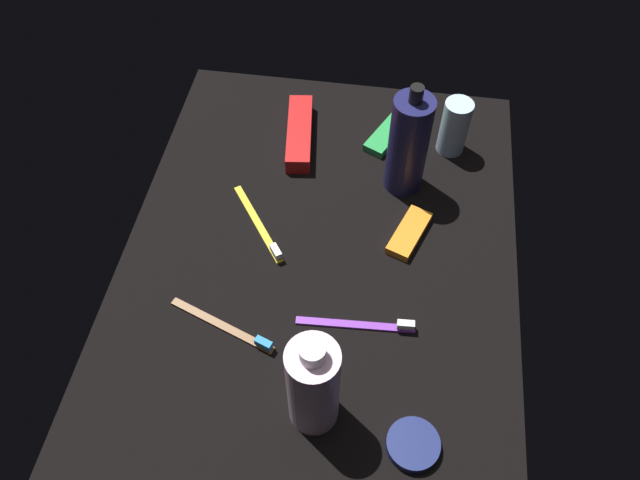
{
  "coord_description": "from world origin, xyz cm",
  "views": [
    {
      "loc": [
        56.88,
        8.52,
        82.34
      ],
      "look_at": [
        0.0,
        0.0,
        3.0
      ],
      "focal_mm": 34.29,
      "sensor_mm": 36.0,
      "label": 1
    }
  ],
  "objects_px": {
    "toothbrush_brown": "(228,327)",
    "toothpaste_box_red": "(299,133)",
    "lotion_bottle": "(408,145)",
    "snack_bar_orange": "(409,233)",
    "snack_bar_green": "(386,136)",
    "bodywash_bottle": "(313,386)",
    "deodorant_stick": "(454,127)",
    "toothbrush_purple": "(363,324)",
    "cream_tin_left": "(413,445)",
    "toothbrush_yellow": "(260,227)"
  },
  "relations": [
    {
      "from": "snack_bar_green",
      "to": "toothbrush_yellow",
      "type": "bearing_deg",
      "value": -12.1
    },
    {
      "from": "bodywash_bottle",
      "to": "cream_tin_left",
      "type": "distance_m",
      "value": 0.16
    },
    {
      "from": "deodorant_stick",
      "to": "toothbrush_brown",
      "type": "bearing_deg",
      "value": -36.62
    },
    {
      "from": "lotion_bottle",
      "to": "snack_bar_orange",
      "type": "xyz_separation_m",
      "value": [
        0.12,
        0.02,
        -0.09
      ]
    },
    {
      "from": "toothbrush_purple",
      "to": "toothbrush_brown",
      "type": "height_order",
      "value": "same"
    },
    {
      "from": "deodorant_stick",
      "to": "toothbrush_brown",
      "type": "xyz_separation_m",
      "value": [
        0.43,
        -0.32,
        -0.05
      ]
    },
    {
      "from": "deodorant_stick",
      "to": "cream_tin_left",
      "type": "xyz_separation_m",
      "value": [
        0.57,
        -0.04,
        -0.05
      ]
    },
    {
      "from": "toothbrush_brown",
      "to": "toothpaste_box_red",
      "type": "xyz_separation_m",
      "value": [
        -0.41,
        0.04,
        0.01
      ]
    },
    {
      "from": "deodorant_stick",
      "to": "toothpaste_box_red",
      "type": "xyz_separation_m",
      "value": [
        0.02,
        -0.28,
        -0.04
      ]
    },
    {
      "from": "deodorant_stick",
      "to": "snack_bar_green",
      "type": "bearing_deg",
      "value": -93.94
    },
    {
      "from": "toothbrush_brown",
      "to": "toothpaste_box_red",
      "type": "bearing_deg",
      "value": 174.56
    },
    {
      "from": "toothbrush_brown",
      "to": "toothbrush_purple",
      "type": "bearing_deg",
      "value": 100.04
    },
    {
      "from": "lotion_bottle",
      "to": "toothbrush_brown",
      "type": "distance_m",
      "value": 0.42
    },
    {
      "from": "lotion_bottle",
      "to": "snack_bar_orange",
      "type": "distance_m",
      "value": 0.15
    },
    {
      "from": "toothbrush_purple",
      "to": "toothbrush_yellow",
      "type": "height_order",
      "value": "same"
    },
    {
      "from": "bodywash_bottle",
      "to": "toothbrush_yellow",
      "type": "bearing_deg",
      "value": -155.32
    },
    {
      "from": "snack_bar_green",
      "to": "toothpaste_box_red",
      "type": "bearing_deg",
      "value": -54.72
    },
    {
      "from": "toothbrush_purple",
      "to": "cream_tin_left",
      "type": "distance_m",
      "value": 0.19
    },
    {
      "from": "deodorant_stick",
      "to": "bodywash_bottle",
      "type": "bearing_deg",
      "value": -17.86
    },
    {
      "from": "snack_bar_orange",
      "to": "toothbrush_brown",
      "type": "bearing_deg",
      "value": -29.45
    },
    {
      "from": "toothbrush_brown",
      "to": "snack_bar_green",
      "type": "relative_size",
      "value": 1.67
    },
    {
      "from": "bodywash_bottle",
      "to": "cream_tin_left",
      "type": "height_order",
      "value": "bodywash_bottle"
    },
    {
      "from": "bodywash_bottle",
      "to": "toothbrush_yellow",
      "type": "xyz_separation_m",
      "value": [
        -0.3,
        -0.14,
        -0.08
      ]
    },
    {
      "from": "toothbrush_brown",
      "to": "lotion_bottle",
      "type": "bearing_deg",
      "value": 144.3
    },
    {
      "from": "lotion_bottle",
      "to": "cream_tin_left",
      "type": "xyz_separation_m",
      "value": [
        0.47,
        0.05,
        -0.09
      ]
    },
    {
      "from": "toothbrush_purple",
      "to": "toothpaste_box_red",
      "type": "height_order",
      "value": "toothpaste_box_red"
    },
    {
      "from": "lotion_bottle",
      "to": "toothbrush_purple",
      "type": "distance_m",
      "value": 0.31
    },
    {
      "from": "lotion_bottle",
      "to": "deodorant_stick",
      "type": "relative_size",
      "value": 2.0
    },
    {
      "from": "lotion_bottle",
      "to": "snack_bar_green",
      "type": "bearing_deg",
      "value": -160.57
    },
    {
      "from": "lotion_bottle",
      "to": "toothbrush_yellow",
      "type": "relative_size",
      "value": 1.41
    },
    {
      "from": "snack_bar_green",
      "to": "toothbrush_brown",
      "type": "bearing_deg",
      "value": 1.24
    },
    {
      "from": "toothbrush_brown",
      "to": "toothpaste_box_red",
      "type": "height_order",
      "value": "toothpaste_box_red"
    },
    {
      "from": "deodorant_stick",
      "to": "snack_bar_orange",
      "type": "distance_m",
      "value": 0.23
    },
    {
      "from": "bodywash_bottle",
      "to": "deodorant_stick",
      "type": "relative_size",
      "value": 1.82
    },
    {
      "from": "bodywash_bottle",
      "to": "deodorant_stick",
      "type": "bearing_deg",
      "value": 162.14
    },
    {
      "from": "toothpaste_box_red",
      "to": "snack_bar_orange",
      "type": "height_order",
      "value": "toothpaste_box_red"
    },
    {
      "from": "lotion_bottle",
      "to": "snack_bar_green",
      "type": "distance_m",
      "value": 0.14
    },
    {
      "from": "snack_bar_orange",
      "to": "snack_bar_green",
      "type": "xyz_separation_m",
      "value": [
        -0.22,
        -0.06,
        0.0
      ]
    },
    {
      "from": "bodywash_bottle",
      "to": "toothbrush_brown",
      "type": "xyz_separation_m",
      "value": [
        -0.11,
        -0.15,
        -0.08
      ]
    },
    {
      "from": "lotion_bottle",
      "to": "toothbrush_purple",
      "type": "xyz_separation_m",
      "value": [
        0.3,
        -0.04,
        -0.09
      ]
    },
    {
      "from": "lotion_bottle",
      "to": "toothbrush_yellow",
      "type": "bearing_deg",
      "value": -58.85
    },
    {
      "from": "toothpaste_box_red",
      "to": "cream_tin_left",
      "type": "bearing_deg",
      "value": 16.79
    },
    {
      "from": "bodywash_bottle",
      "to": "toothbrush_yellow",
      "type": "relative_size",
      "value": 1.29
    },
    {
      "from": "toothbrush_yellow",
      "to": "cream_tin_left",
      "type": "xyz_separation_m",
      "value": [
        0.33,
        0.28,
        0.0
      ]
    },
    {
      "from": "lotion_bottle",
      "to": "snack_bar_orange",
      "type": "bearing_deg",
      "value": 9.51
    },
    {
      "from": "toothbrush_purple",
      "to": "toothbrush_brown",
      "type": "relative_size",
      "value": 1.04
    },
    {
      "from": "toothpaste_box_red",
      "to": "toothbrush_brown",
      "type": "bearing_deg",
      "value": -12.84
    },
    {
      "from": "toothbrush_purple",
      "to": "snack_bar_green",
      "type": "xyz_separation_m",
      "value": [
        -0.4,
        0.0,
        0.0
      ]
    },
    {
      "from": "lotion_bottle",
      "to": "cream_tin_left",
      "type": "height_order",
      "value": "lotion_bottle"
    },
    {
      "from": "deodorant_stick",
      "to": "toothpaste_box_red",
      "type": "distance_m",
      "value": 0.28
    }
  ]
}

